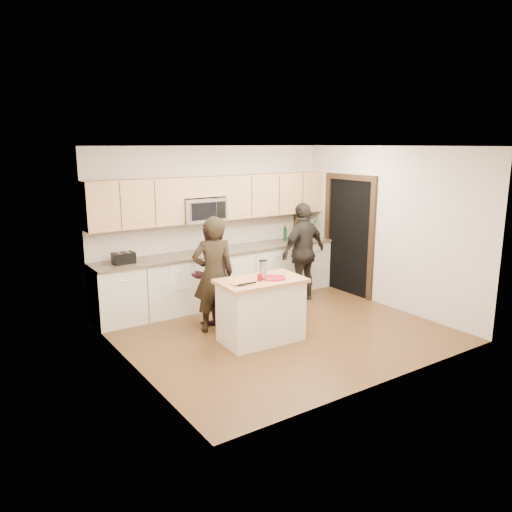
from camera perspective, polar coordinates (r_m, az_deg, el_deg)
floor at (r=7.55m, az=2.74°, el=-8.54°), size 4.50×4.50×0.00m
room_shell at (r=7.10m, az=2.89°, el=4.58°), size 4.52×4.02×2.71m
back_cabinetry at (r=8.74m, az=-3.84°, el=-2.31°), size 4.50×0.66×0.94m
upper_cabinetry at (r=8.64m, az=-4.27°, el=6.76°), size 4.50×0.33×0.75m
microwave at (r=8.46m, az=-6.15°, el=5.28°), size 0.76×0.41×0.40m
doorway at (r=9.31m, az=10.58°, el=2.75°), size 0.06×1.25×2.20m
framed_picture at (r=9.90m, az=5.05°, el=4.23°), size 0.30×0.03×0.38m
dish_towel at (r=8.08m, az=-9.04°, el=-1.29°), size 0.34×0.60×0.48m
island at (r=7.05m, az=0.56°, el=-6.16°), size 1.24×0.76×0.90m
red_plate at (r=6.96m, az=2.04°, el=-2.51°), size 0.34×0.34×0.02m
box_grater at (r=6.87m, az=0.80°, el=-1.48°), size 0.09×0.07×0.26m
drink_glass at (r=6.81m, az=0.41°, el=-2.48°), size 0.07×0.07×0.10m
cutting_board at (r=6.70m, az=-1.72°, el=-3.10°), size 0.30×0.17×0.02m
tongs at (r=6.61m, az=-1.02°, el=-3.17°), size 0.27×0.04×0.02m
knife at (r=6.60m, az=-1.84°, el=-3.25°), size 0.19×0.03×0.01m
toaster at (r=7.89m, az=-14.89°, el=-0.23°), size 0.33×0.21×0.17m
bottle_cluster at (r=9.54m, az=4.96°, el=2.92°), size 0.53×0.35×0.39m
orchid at (r=9.80m, az=6.58°, el=3.35°), size 0.26×0.22×0.42m
woman_left at (r=7.32m, az=-4.88°, el=-2.13°), size 0.71×0.56×1.73m
woman_center at (r=7.69m, az=-5.13°, el=-2.11°), size 0.89×0.78×1.55m
woman_right at (r=8.80m, az=5.44°, el=0.45°), size 1.08×0.59×1.75m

